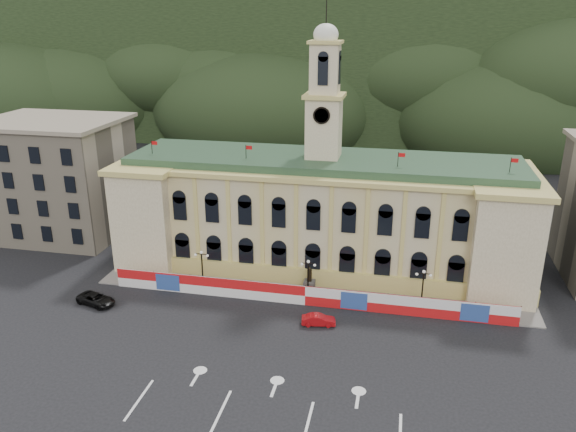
% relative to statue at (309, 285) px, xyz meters
% --- Properties ---
extents(ground, '(260.00, 260.00, 0.00)m').
position_rel_statue_xyz_m(ground, '(0.00, -18.00, -1.19)').
color(ground, black).
rests_on(ground, ground).
extents(lane_markings, '(26.00, 10.00, 0.02)m').
position_rel_statue_xyz_m(lane_markings, '(0.00, -23.00, -1.18)').
color(lane_markings, white).
rests_on(lane_markings, ground).
extents(hill_ridge, '(230.00, 80.00, 64.00)m').
position_rel_statue_xyz_m(hill_ridge, '(0.03, 103.99, 18.30)').
color(hill_ridge, black).
rests_on(hill_ridge, ground).
extents(city_hall, '(56.20, 17.60, 37.10)m').
position_rel_statue_xyz_m(city_hall, '(0.00, 9.63, 6.66)').
color(city_hall, '#C7B88F').
rests_on(city_hall, ground).
extents(side_building_left, '(21.00, 17.00, 18.60)m').
position_rel_statue_xyz_m(side_building_left, '(-43.00, 12.93, 8.14)').
color(side_building_left, tan).
rests_on(side_building_left, ground).
extents(hoarding_fence, '(50.00, 0.44, 2.50)m').
position_rel_statue_xyz_m(hoarding_fence, '(0.06, -2.93, 0.06)').
color(hoarding_fence, red).
rests_on(hoarding_fence, ground).
extents(pavement, '(56.00, 5.50, 0.16)m').
position_rel_statue_xyz_m(pavement, '(0.00, -0.25, -1.11)').
color(pavement, slate).
rests_on(pavement, ground).
extents(statue, '(1.40, 1.40, 3.72)m').
position_rel_statue_xyz_m(statue, '(0.00, 0.00, 0.00)').
color(statue, '#595651').
rests_on(statue, ground).
extents(lamp_left, '(1.96, 0.44, 5.15)m').
position_rel_statue_xyz_m(lamp_left, '(-14.00, -1.00, 1.89)').
color(lamp_left, black).
rests_on(lamp_left, ground).
extents(lamp_center, '(1.96, 0.44, 5.15)m').
position_rel_statue_xyz_m(lamp_center, '(0.00, -1.00, 1.89)').
color(lamp_center, black).
rests_on(lamp_center, ground).
extents(lamp_right, '(1.96, 0.44, 5.15)m').
position_rel_statue_xyz_m(lamp_right, '(14.00, -1.00, 1.89)').
color(lamp_right, black).
rests_on(lamp_right, ground).
extents(red_sedan, '(2.59, 4.35, 1.29)m').
position_rel_statue_xyz_m(red_sedan, '(2.35, -7.36, -0.54)').
color(red_sedan, '#A00B0F').
rests_on(red_sedan, ground).
extents(black_suv, '(4.91, 6.21, 1.39)m').
position_rel_statue_xyz_m(black_suv, '(-25.33, -8.19, -0.49)').
color(black_suv, black).
rests_on(black_suv, ground).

